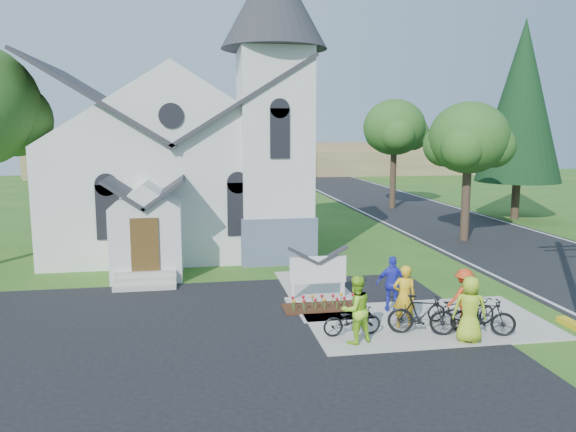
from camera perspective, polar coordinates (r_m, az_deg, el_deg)
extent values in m
plane|color=#2B621C|center=(16.40, 9.71, -11.52)|extent=(120.00, 120.00, 0.00)
cube|color=black|center=(13.82, -16.86, -15.72)|extent=(20.00, 16.00, 0.02)
cube|color=black|center=(33.65, 17.40, -1.29)|extent=(8.00, 90.00, 0.02)
cube|color=#ACA69B|center=(17.35, 13.92, -10.41)|extent=(7.00, 4.00, 0.05)
cube|color=silver|center=(27.68, -11.22, 2.06)|extent=(11.00, 9.00, 5.00)
cube|color=slate|center=(24.88, -1.36, -2.01)|extent=(3.20, 3.20, 2.00)
cube|color=silver|center=(24.46, -1.39, 6.07)|extent=(3.00, 3.00, 9.00)
cone|color=#29292E|center=(25.02, -1.44, 21.11)|extent=(4.50, 4.50, 4.00)
cube|color=silver|center=(22.27, -14.08, -2.50)|extent=(2.60, 2.40, 2.80)
cube|color=#523917|center=(21.05, -14.34, -2.88)|extent=(1.00, 0.10, 2.00)
cube|color=#ACA69B|center=(18.98, 3.03, -8.41)|extent=(2.20, 0.40, 0.10)
cube|color=white|center=(18.67, 0.48, -7.08)|extent=(0.12, 0.12, 1.00)
cube|color=white|center=(19.04, 5.56, -6.82)|extent=(0.12, 0.12, 1.00)
cube|color=white|center=(18.71, 3.05, -5.48)|extent=(1.90, 0.14, 0.90)
cube|color=#37190F|center=(18.15, 3.66, -9.28)|extent=(2.60, 1.10, 0.07)
cylinder|color=#35241D|center=(30.04, 17.60, 1.42)|extent=(0.44, 0.44, 4.05)
ellipsoid|color=#28591E|center=(29.82, 17.89, 7.58)|extent=(4.00, 4.00, 3.60)
cylinder|color=#35241D|center=(41.16, 10.62, 3.88)|extent=(0.44, 0.44, 4.50)
ellipsoid|color=#28591E|center=(41.02, 10.76, 8.85)|extent=(4.40, 4.40, 3.96)
cylinder|color=#35241D|center=(38.51, 22.10, 1.48)|extent=(0.50, 0.50, 2.40)
cone|color=black|center=(38.30, 22.64, 10.72)|extent=(5.20, 5.20, 10.00)
cube|color=olive|center=(71.46, -0.60, 5.84)|extent=(60.00, 8.00, 4.00)
cube|color=olive|center=(72.70, -13.49, 6.28)|extent=(30.00, 6.00, 5.60)
cube|color=olive|center=(73.81, 12.07, 5.35)|extent=(25.00, 6.00, 3.00)
imported|color=gold|center=(16.45, 11.73, -8.00)|extent=(0.73, 0.55, 1.82)
imported|color=black|center=(15.74, 6.52, -10.48)|extent=(1.65, 0.63, 0.86)
imported|color=#A4E92B|center=(15.10, 6.88, -9.39)|extent=(1.06, 0.94, 1.82)
imported|color=black|center=(16.09, 13.43, -9.74)|extent=(1.93, 1.07, 1.12)
imported|color=#2A31D2|center=(17.83, 10.58, -6.78)|extent=(1.09, 0.64, 1.74)
imported|color=black|center=(17.14, 18.24, -9.28)|extent=(1.70, 0.99, 0.84)
imported|color=red|center=(17.18, 17.45, -7.81)|extent=(1.15, 0.79, 1.64)
imported|color=black|center=(16.53, 19.20, -9.62)|extent=(1.80, 1.10, 1.05)
imported|color=#ABD227|center=(15.80, 18.00, -8.99)|extent=(1.02, 0.84, 1.79)
imported|color=black|center=(17.44, 16.45, -8.90)|extent=(1.60, 0.64, 0.83)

